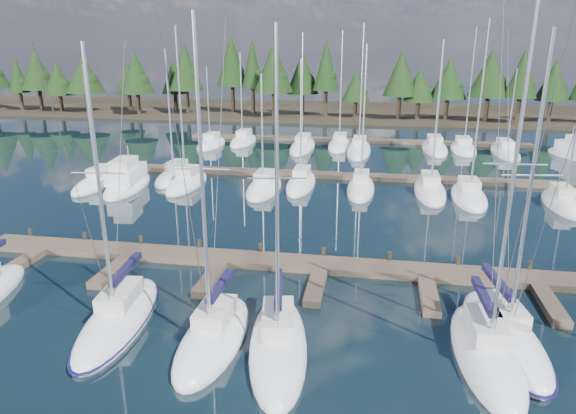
% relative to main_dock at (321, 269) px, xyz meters
% --- Properties ---
extents(ground, '(260.00, 260.00, 0.00)m').
position_rel_main_dock_xyz_m(ground, '(0.00, 12.64, -0.20)').
color(ground, black).
rests_on(ground, ground).
extents(far_shore, '(220.00, 30.00, 0.60)m').
position_rel_main_dock_xyz_m(far_shore, '(0.00, 72.64, 0.10)').
color(far_shore, '#2D2519').
rests_on(far_shore, ground).
extents(main_dock, '(44.00, 6.13, 0.90)m').
position_rel_main_dock_xyz_m(main_dock, '(0.00, 0.00, 0.00)').
color(main_dock, brown).
rests_on(main_dock, ground).
extents(back_docks, '(50.00, 21.80, 0.40)m').
position_rel_main_dock_xyz_m(back_docks, '(0.00, 32.23, -0.00)').
color(back_docks, brown).
rests_on(back_docks, ground).
extents(front_sailboat_1, '(3.63, 9.13, 13.79)m').
position_rel_main_dock_xyz_m(front_sailboat_1, '(-8.94, -7.41, 0.08)').
color(front_sailboat_1, white).
rests_on(front_sailboat_1, ground).
extents(front_sailboat_2, '(2.72, 7.51, 14.86)m').
position_rel_main_dock_xyz_m(front_sailboat_2, '(-3.94, -8.23, 0.11)').
color(front_sailboat_2, white).
rests_on(front_sailboat_2, ground).
extents(front_sailboat_3, '(4.02, 9.11, 14.42)m').
position_rel_main_dock_xyz_m(front_sailboat_3, '(-0.96, -8.28, 0.09)').
color(front_sailboat_3, white).
rests_on(front_sailboat_3, ground).
extents(front_sailboat_4, '(4.00, 9.10, 14.28)m').
position_rel_main_dock_xyz_m(front_sailboat_4, '(9.00, -5.82, 0.08)').
color(front_sailboat_4, white).
rests_on(front_sailboat_4, ground).
extents(front_sailboat_5, '(2.93, 8.41, 15.67)m').
position_rel_main_dock_xyz_m(front_sailboat_5, '(7.93, -7.37, 0.11)').
color(front_sailboat_5, white).
rests_on(front_sailboat_5, ground).
extents(back_sailboat_rows, '(47.80, 32.57, 15.90)m').
position_rel_main_dock_xyz_m(back_sailboat_rows, '(0.10, 27.59, 0.06)').
color(back_sailboat_rows, white).
rests_on(back_sailboat_rows, ground).
extents(motor_yacht_left, '(4.33, 9.67, 4.67)m').
position_rel_main_dock_xyz_m(motor_yacht_left, '(-19.83, 15.46, 0.31)').
color(motor_yacht_left, white).
rests_on(motor_yacht_left, ground).
extents(motor_yacht_right, '(5.85, 9.08, 4.31)m').
position_rel_main_dock_xyz_m(motor_yacht_right, '(26.09, 36.65, 0.27)').
color(motor_yacht_right, white).
rests_on(motor_yacht_right, ground).
extents(tree_line, '(187.23, 11.56, 13.93)m').
position_rel_main_dock_xyz_m(tree_line, '(0.16, 62.76, 7.21)').
color(tree_line, black).
rests_on(tree_line, far_shore).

